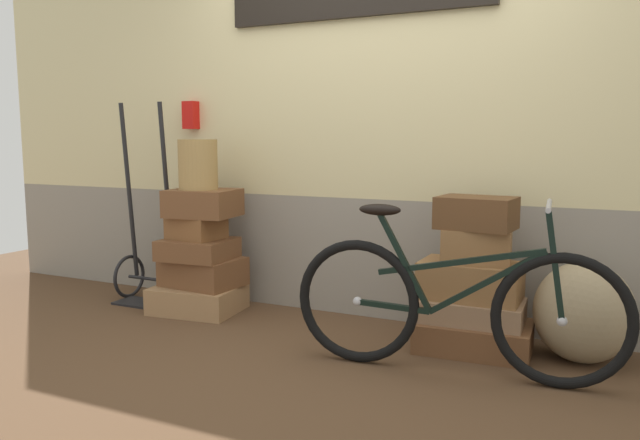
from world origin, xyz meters
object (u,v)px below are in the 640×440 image
suitcase_9 (476,213)px  burlap_sack (583,312)px  suitcase_0 (198,299)px  suitcase_7 (470,280)px  suitcase_1 (203,272)px  suitcase_8 (477,246)px  suitcase_4 (203,203)px  bicycle (453,306)px  suitcase_5 (474,336)px  suitcase_2 (198,249)px  suitcase_3 (196,228)px  luggage_trolley (149,259)px  wicker_basket (198,165)px  suitcase_6 (471,310)px

suitcase_9 → burlap_sack: bearing=8.6°
suitcase_0 → suitcase_7: suitcase_7 is taller
suitcase_1 → suitcase_8: bearing=4.7°
suitcase_4 → suitcase_8: bearing=-6.8°
suitcase_4 → bicycle: bearing=-19.9°
suitcase_7 → suitcase_0: bearing=-178.2°
suitcase_5 → suitcase_9: 0.70m
suitcase_2 → suitcase_0: bearing=-178.9°
suitcase_8 → burlap_sack: 0.65m
suitcase_9 → burlap_sack: (0.57, 0.04, -0.51)m
suitcase_2 → suitcase_3: bearing=142.2°
suitcase_0 → luggage_trolley: bearing=165.3°
suitcase_0 → suitcase_3: 0.49m
suitcase_8 → bicycle: (-0.02, -0.42, -0.24)m
suitcase_2 → bicycle: bicycle is taller
suitcase_5 → wicker_basket: size_ratio=1.84×
suitcase_8 → suitcase_0: bearing=174.7°
suitcase_0 → suitcase_5: (1.89, 0.01, -0.01)m
suitcase_2 → suitcase_7: suitcase_2 is taller
suitcase_6 → luggage_trolley: size_ratio=0.40×
suitcase_5 → suitcase_2: bearing=177.2°
suitcase_8 → luggage_trolley: (-2.37, 0.04, -0.28)m
suitcase_1 → suitcase_9: size_ratio=1.25×
suitcase_6 → suitcase_2: bearing=178.5°
suitcase_9 → bicycle: (-0.01, -0.44, -0.42)m
suitcase_6 → wicker_basket: (-1.85, 0.00, 0.78)m
suitcase_8 → luggage_trolley: size_ratio=0.26×
wicker_basket → luggage_trolley: bearing=174.5°
suitcase_1 → suitcase_3: bearing=-138.0°
suitcase_5 → suitcase_8: size_ratio=1.69×
suitcase_0 → suitcase_7: (1.86, 0.04, 0.31)m
suitcase_6 → suitcase_8: suitcase_8 is taller
suitcase_8 → suitcase_4: bearing=173.6°
suitcase_5 → suitcase_9: suitcase_9 is taller
suitcase_9 → suitcase_3: bearing=-174.2°
suitcase_2 → suitcase_6: suitcase_2 is taller
suitcase_4 → suitcase_9: size_ratio=1.07×
wicker_basket → suitcase_6: bearing=-0.1°
suitcase_9 → luggage_trolley: size_ratio=0.29×
suitcase_0 → bicycle: (1.86, -0.39, 0.27)m
burlap_sack → bicycle: bicycle is taller
suitcase_4 → suitcase_9: (1.84, 0.01, 0.03)m
suitcase_0 → suitcase_6: bearing=-5.9°
suitcase_4 → luggage_trolley: bearing=169.6°
suitcase_1 → suitcase_2: (-0.01, -0.04, 0.16)m
suitcase_0 → suitcase_4: size_ratio=1.30×
suitcase_2 → burlap_sack: 2.44m
suitcase_7 → suitcase_4: bearing=-179.4°
suitcase_3 → suitcase_1: bearing=42.8°
suitcase_9 → wicker_basket: 1.88m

